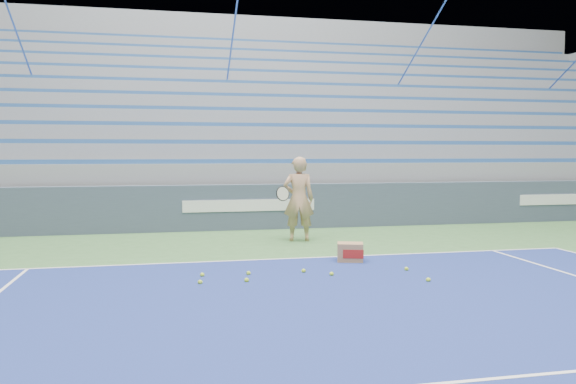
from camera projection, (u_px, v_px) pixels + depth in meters
name	position (u px, v px, depth m)	size (l,w,h in m)	color
sponsor_barrier	(249.00, 207.00, 13.68)	(30.00, 0.32, 1.10)	#3B485B
bleachers	(226.00, 138.00, 19.14)	(31.00, 9.15, 7.30)	gray
tennis_player	(298.00, 199.00, 11.85)	(0.96, 0.88, 1.78)	tan
ball_box	(350.00, 252.00, 9.60)	(0.51, 0.45, 0.33)	#9D734C
tennis_ball_0	(247.00, 280.00, 8.08)	(0.07, 0.07, 0.07)	#C5F131
tennis_ball_1	(406.00, 269.00, 8.85)	(0.07, 0.07, 0.07)	#C5F131
tennis_ball_2	(202.00, 275.00, 8.43)	(0.07, 0.07, 0.07)	#C5F131
tennis_ball_3	(428.00, 280.00, 8.10)	(0.07, 0.07, 0.07)	#C5F131
tennis_ball_4	(248.00, 273.00, 8.54)	(0.07, 0.07, 0.07)	#C5F131
tennis_ball_5	(200.00, 282.00, 7.95)	(0.07, 0.07, 0.07)	#C5F131
tennis_ball_6	(304.00, 271.00, 8.71)	(0.07, 0.07, 0.07)	#C5F131
tennis_ball_7	(332.00, 274.00, 8.49)	(0.07, 0.07, 0.07)	#C5F131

